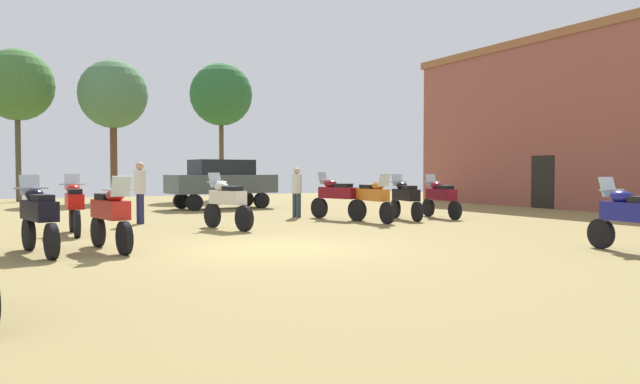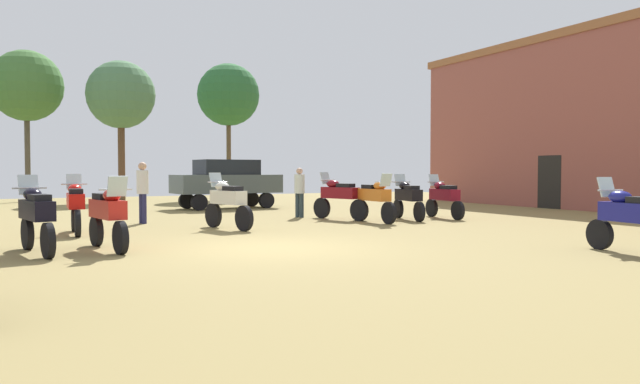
# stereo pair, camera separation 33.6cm
# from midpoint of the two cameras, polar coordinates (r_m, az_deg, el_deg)

# --- Properties ---
(ground_plane) EXTENTS (44.00, 52.00, 0.02)m
(ground_plane) POSITION_cam_midpoint_polar(r_m,az_deg,el_deg) (12.24, -4.00, -5.34)
(ground_plane) COLOR olive
(motorcycle_1) EXTENTS (0.62, 2.11, 1.48)m
(motorcycle_1) POSITION_cam_midpoint_polar(r_m,az_deg,el_deg) (15.93, -21.49, -1.12)
(motorcycle_1) COLOR black
(motorcycle_1) RESTS_ON ground
(motorcycle_2) EXTENTS (0.88, 2.23, 1.51)m
(motorcycle_2) POSITION_cam_midpoint_polar(r_m,az_deg,el_deg) (19.21, 2.33, -0.40)
(motorcycle_2) COLOR black
(motorcycle_2) RESTS_ON ground
(motorcycle_4) EXTENTS (0.78, 2.08, 1.50)m
(motorcycle_4) POSITION_cam_midpoint_polar(r_m,az_deg,el_deg) (16.22, -8.12, -0.90)
(motorcycle_4) COLOR black
(motorcycle_4) RESTS_ON ground
(motorcycle_5) EXTENTS (0.62, 2.19, 1.48)m
(motorcycle_5) POSITION_cam_midpoint_polar(r_m,az_deg,el_deg) (18.29, 5.70, -0.58)
(motorcycle_5) COLOR black
(motorcycle_5) RESTS_ON ground
(motorcycle_6) EXTENTS (0.71, 2.18, 1.45)m
(motorcycle_6) POSITION_cam_midpoint_polar(r_m,az_deg,el_deg) (19.39, 8.78, -0.50)
(motorcycle_6) COLOR black
(motorcycle_6) RESTS_ON ground
(motorcycle_7) EXTENTS (0.71, 2.22, 1.48)m
(motorcycle_7) POSITION_cam_midpoint_polar(r_m,az_deg,el_deg) (12.42, -24.47, -1.99)
(motorcycle_7) COLOR black
(motorcycle_7) RESTS_ON ground
(motorcycle_9) EXTENTS (0.62, 2.16, 1.44)m
(motorcycle_9) POSITION_cam_midpoint_polar(r_m,az_deg,el_deg) (12.73, 27.97, -2.06)
(motorcycle_9) COLOR black
(motorcycle_9) RESTS_ON ground
(motorcycle_11) EXTENTS (0.68, 2.14, 1.46)m
(motorcycle_11) POSITION_cam_midpoint_polar(r_m,az_deg,el_deg) (12.46, -18.63, -1.95)
(motorcycle_11) COLOR black
(motorcycle_11) RESTS_ON ground
(motorcycle_13) EXTENTS (0.62, 2.12, 1.44)m
(motorcycle_13) POSITION_cam_midpoint_polar(r_m,az_deg,el_deg) (20.18, 12.06, -0.44)
(motorcycle_13) COLOR black
(motorcycle_13) RESTS_ON ground
(car_1) EXTENTS (4.44, 2.17, 2.00)m
(car_1) POSITION_cam_midpoint_polar(r_m,az_deg,el_deg) (25.15, -8.41, 1.13)
(car_1) COLOR black
(car_1) RESTS_ON ground
(person_1) EXTENTS (0.42, 0.42, 1.81)m
(person_1) POSITION_cam_midpoint_polar(r_m,az_deg,el_deg) (18.44, -15.87, 0.41)
(person_1) COLOR #24244D
(person_1) RESTS_ON ground
(person_3) EXTENTS (0.47, 0.47, 1.65)m
(person_3) POSITION_cam_midpoint_polar(r_m,az_deg,el_deg) (20.09, -1.47, 0.32)
(person_3) COLOR #28363E
(person_3) RESTS_ON ground
(tree_3) EXTENTS (3.48, 3.48, 7.55)m
(tree_3) POSITION_cam_midpoint_polar(r_m,az_deg,el_deg) (34.73, -8.35, 9.01)
(tree_3) COLOR brown
(tree_3) RESTS_ON ground
(tree_5) EXTENTS (3.55, 3.55, 7.58)m
(tree_5) POSITION_cam_midpoint_polar(r_m,az_deg,el_deg) (34.00, -25.68, 8.97)
(tree_5) COLOR #4C4436
(tree_5) RESTS_ON ground
(tree_6) EXTENTS (3.44, 3.44, 7.14)m
(tree_6) POSITION_cam_midpoint_polar(r_m,az_deg,el_deg) (32.75, -17.98, 8.64)
(tree_6) COLOR brown
(tree_6) RESTS_ON ground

